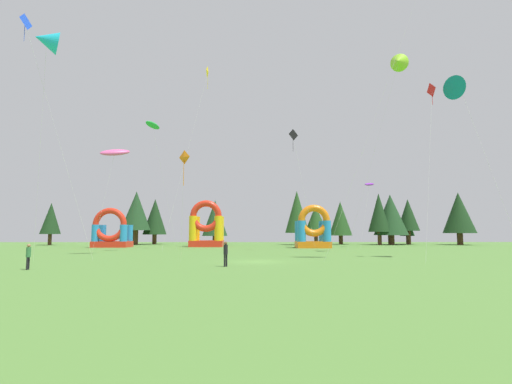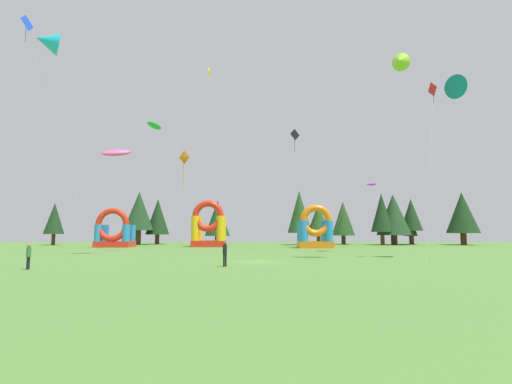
{
  "view_description": "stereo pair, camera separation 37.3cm",
  "coord_description": "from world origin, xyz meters",
  "px_view_note": "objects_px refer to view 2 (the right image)",
  "views": [
    {
      "loc": [
        -0.45,
        -33.59,
        2.53
      ],
      "look_at": [
        0.0,
        7.4,
        6.55
      ],
      "focal_mm": 28.06,
      "sensor_mm": 36.0,
      "label": 1
    },
    {
      "loc": [
        -0.08,
        -33.59,
        2.53
      ],
      "look_at": [
        0.0,
        7.4,
        6.55
      ],
      "focal_mm": 28.06,
      "sensor_mm": 36.0,
      "label": 2
    }
  ],
  "objects_px": {
    "kite_black_diamond": "(293,136)",
    "kite_cyan_delta": "(47,41)",
    "kite_blue_diamond": "(25,26)",
    "kite_purple_parafoil": "(371,184)",
    "kite_yellow_diamond": "(209,74)",
    "person_left_edge": "(224,252)",
    "kite_pink_parafoil": "(116,153)",
    "inflatable_orange_dome": "(208,229)",
    "kite_orange_diamond": "(182,159)",
    "kite_teal_delta": "(461,87)",
    "inflatable_yellow_castle": "(113,233)",
    "kite_red_diamond": "(433,91)",
    "kite_green_parafoil": "(154,126)",
    "person_far_side": "(28,254)",
    "inflatable_red_slide": "(314,232)",
    "kite_lime_delta": "(399,61)"
  },
  "relations": [
    {
      "from": "kite_black_diamond",
      "to": "kite_cyan_delta",
      "type": "relative_size",
      "value": 0.81
    },
    {
      "from": "kite_blue_diamond",
      "to": "kite_purple_parafoil",
      "type": "xyz_separation_m",
      "value": [
        37.6,
        30.78,
        -9.68
      ]
    },
    {
      "from": "kite_yellow_diamond",
      "to": "person_left_edge",
      "type": "distance_m",
      "value": 34.6
    },
    {
      "from": "kite_pink_parafoil",
      "to": "inflatable_orange_dome",
      "type": "distance_m",
      "value": 24.91
    },
    {
      "from": "kite_blue_diamond",
      "to": "kite_orange_diamond",
      "type": "distance_m",
      "value": 17.59
    },
    {
      "from": "kite_cyan_delta",
      "to": "kite_pink_parafoil",
      "type": "bearing_deg",
      "value": 80.47
    },
    {
      "from": "kite_black_diamond",
      "to": "kite_orange_diamond",
      "type": "height_order",
      "value": "kite_black_diamond"
    },
    {
      "from": "kite_teal_delta",
      "to": "inflatable_yellow_castle",
      "type": "xyz_separation_m",
      "value": [
        -41.91,
        26.99,
        -13.9
      ]
    },
    {
      "from": "kite_red_diamond",
      "to": "inflatable_yellow_castle",
      "type": "bearing_deg",
      "value": 145.61
    },
    {
      "from": "inflatable_orange_dome",
      "to": "inflatable_yellow_castle",
      "type": "distance_m",
      "value": 14.91
    },
    {
      "from": "kite_green_parafoil",
      "to": "inflatable_yellow_castle",
      "type": "xyz_separation_m",
      "value": [
        -9.6,
        13.97,
        -13.68
      ]
    },
    {
      "from": "person_far_side",
      "to": "inflatable_red_slide",
      "type": "height_order",
      "value": "inflatable_red_slide"
    },
    {
      "from": "kite_red_diamond",
      "to": "kite_orange_diamond",
      "type": "distance_m",
      "value": 24.35
    },
    {
      "from": "kite_purple_parafoil",
      "to": "kite_yellow_diamond",
      "type": "relative_size",
      "value": 0.41
    },
    {
      "from": "kite_cyan_delta",
      "to": "person_left_edge",
      "type": "xyz_separation_m",
      "value": [
        15.12,
        -2.9,
        -17.2
      ]
    },
    {
      "from": "kite_teal_delta",
      "to": "kite_red_diamond",
      "type": "distance_m",
      "value": 2.63
    },
    {
      "from": "kite_orange_diamond",
      "to": "inflatable_orange_dome",
      "type": "distance_m",
      "value": 34.46
    },
    {
      "from": "kite_purple_parafoil",
      "to": "kite_blue_diamond",
      "type": "bearing_deg",
      "value": -140.7
    },
    {
      "from": "person_left_edge",
      "to": "kite_lime_delta",
      "type": "bearing_deg",
      "value": 178.39
    },
    {
      "from": "kite_purple_parafoil",
      "to": "inflatable_orange_dome",
      "type": "height_order",
      "value": "kite_purple_parafoil"
    },
    {
      "from": "kite_cyan_delta",
      "to": "kite_pink_parafoil",
      "type": "relative_size",
      "value": 1.62
    },
    {
      "from": "inflatable_red_slide",
      "to": "kite_purple_parafoil",
      "type": "bearing_deg",
      "value": 9.88
    },
    {
      "from": "kite_pink_parafoil",
      "to": "person_far_side",
      "type": "height_order",
      "value": "kite_pink_parafoil"
    },
    {
      "from": "kite_black_diamond",
      "to": "kite_blue_diamond",
      "type": "distance_m",
      "value": 31.56
    },
    {
      "from": "kite_red_diamond",
      "to": "kite_orange_diamond",
      "type": "xyz_separation_m",
      "value": [
        -22.66,
        -4.94,
        -7.43
      ]
    },
    {
      "from": "person_left_edge",
      "to": "kite_black_diamond",
      "type": "bearing_deg",
      "value": -149.86
    },
    {
      "from": "kite_blue_diamond",
      "to": "kite_red_diamond",
      "type": "distance_m",
      "value": 36.62
    },
    {
      "from": "inflatable_orange_dome",
      "to": "inflatable_red_slide",
      "type": "relative_size",
      "value": 1.15
    },
    {
      "from": "kite_orange_diamond",
      "to": "inflatable_yellow_castle",
      "type": "height_order",
      "value": "kite_orange_diamond"
    },
    {
      "from": "kite_yellow_diamond",
      "to": "person_left_edge",
      "type": "height_order",
      "value": "kite_yellow_diamond"
    },
    {
      "from": "inflatable_red_slide",
      "to": "kite_teal_delta",
      "type": "bearing_deg",
      "value": -67.06
    },
    {
      "from": "kite_black_diamond",
      "to": "inflatable_red_slide",
      "type": "xyz_separation_m",
      "value": [
        3.99,
        9.61,
        -12.54
      ]
    },
    {
      "from": "kite_green_parafoil",
      "to": "kite_lime_delta",
      "type": "distance_m",
      "value": 30.91
    },
    {
      "from": "kite_lime_delta",
      "to": "kite_orange_diamond",
      "type": "relative_size",
      "value": 2.7
    },
    {
      "from": "kite_pink_parafoil",
      "to": "inflatable_red_slide",
      "type": "xyz_separation_m",
      "value": [
        24.43,
        17.67,
        -8.74
      ]
    },
    {
      "from": "person_left_edge",
      "to": "person_far_side",
      "type": "height_order",
      "value": "person_left_edge"
    },
    {
      "from": "kite_red_diamond",
      "to": "kite_yellow_diamond",
      "type": "height_order",
      "value": "kite_yellow_diamond"
    },
    {
      "from": "kite_purple_parafoil",
      "to": "kite_cyan_delta",
      "type": "relative_size",
      "value": 0.53
    },
    {
      "from": "kite_teal_delta",
      "to": "kite_blue_diamond",
      "type": "bearing_deg",
      "value": -173.26
    },
    {
      "from": "person_left_edge",
      "to": "kite_red_diamond",
      "type": "bearing_deg",
      "value": 159.92
    },
    {
      "from": "kite_yellow_diamond",
      "to": "inflatable_red_slide",
      "type": "distance_m",
      "value": 27.86
    },
    {
      "from": "kite_teal_delta",
      "to": "kite_lime_delta",
      "type": "bearing_deg",
      "value": 105.41
    },
    {
      "from": "kite_yellow_diamond",
      "to": "inflatable_orange_dome",
      "type": "height_order",
      "value": "kite_yellow_diamond"
    },
    {
      "from": "kite_cyan_delta",
      "to": "person_left_edge",
      "type": "relative_size",
      "value": 10.8
    },
    {
      "from": "kite_orange_diamond",
      "to": "inflatable_orange_dome",
      "type": "height_order",
      "value": "kite_orange_diamond"
    },
    {
      "from": "kite_teal_delta",
      "to": "kite_lime_delta",
      "type": "xyz_separation_m",
      "value": [
        -2.42,
        8.78,
        6.41
      ]
    },
    {
      "from": "kite_cyan_delta",
      "to": "kite_orange_diamond",
      "type": "xyz_separation_m",
      "value": [
        11.51,
        -0.17,
        -9.98
      ]
    },
    {
      "from": "kite_purple_parafoil",
      "to": "kite_cyan_delta",
      "type": "xyz_separation_m",
      "value": [
        -35.66,
        -30.89,
        8.33
      ]
    },
    {
      "from": "kite_red_diamond",
      "to": "inflatable_red_slide",
      "type": "relative_size",
      "value": 2.51
    },
    {
      "from": "kite_lime_delta",
      "to": "person_left_edge",
      "type": "relative_size",
      "value": 13.28
    }
  ]
}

